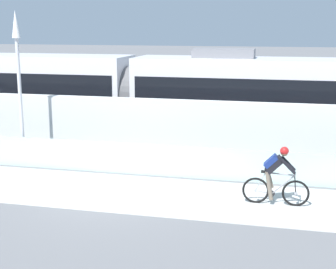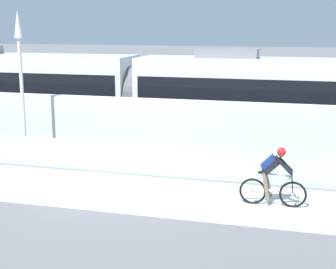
# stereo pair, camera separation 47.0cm
# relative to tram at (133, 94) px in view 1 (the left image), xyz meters

# --- Properties ---
(ground_plane) EXTENTS (200.00, 200.00, 0.00)m
(ground_plane) POSITION_rel_tram_xyz_m (1.50, -6.85, -1.89)
(ground_plane) COLOR slate
(bike_path_deck) EXTENTS (32.00, 3.20, 0.01)m
(bike_path_deck) POSITION_rel_tram_xyz_m (1.50, -6.85, -1.89)
(bike_path_deck) COLOR beige
(bike_path_deck) RESTS_ON ground
(glass_parapet) EXTENTS (32.00, 0.05, 1.01)m
(glass_parapet) POSITION_rel_tram_xyz_m (1.50, -5.00, -1.39)
(glass_parapet) COLOR silver
(glass_parapet) RESTS_ON ground
(concrete_barrier_wall) EXTENTS (32.00, 0.36, 2.20)m
(concrete_barrier_wall) POSITION_rel_tram_xyz_m (1.50, -3.20, -0.79)
(concrete_barrier_wall) COLOR silver
(concrete_barrier_wall) RESTS_ON ground
(tram_rail_near) EXTENTS (32.00, 0.08, 0.01)m
(tram_rail_near) POSITION_rel_tram_xyz_m (1.50, -0.72, -1.89)
(tram_rail_near) COLOR #595654
(tram_rail_near) RESTS_ON ground
(tram_rail_far) EXTENTS (32.00, 0.08, 0.01)m
(tram_rail_far) POSITION_rel_tram_xyz_m (1.50, 0.72, -1.89)
(tram_rail_far) COLOR #595654
(tram_rail_far) RESTS_ON ground
(tram) EXTENTS (22.56, 2.54, 3.81)m
(tram) POSITION_rel_tram_xyz_m (0.00, 0.00, 0.00)
(tram) COLOR silver
(tram) RESTS_ON ground
(cyclist_on_bike) EXTENTS (1.77, 0.58, 1.61)m
(cyclist_on_bike) POSITION_rel_tram_xyz_m (6.09, -6.85, -1.09)
(cyclist_on_bike) COLOR black
(cyclist_on_bike) RESTS_ON ground
(lamp_post_antenna) EXTENTS (0.28, 0.28, 5.20)m
(lamp_post_antenna) POSITION_rel_tram_xyz_m (-2.51, -4.70, 1.40)
(lamp_post_antenna) COLOR gray
(lamp_post_antenna) RESTS_ON ground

